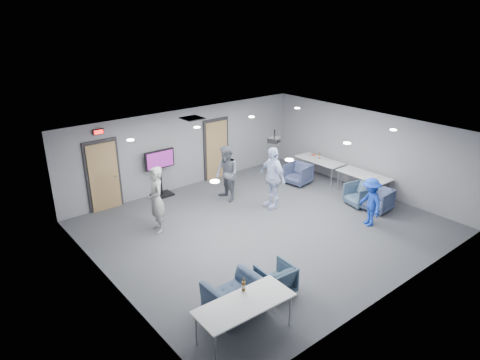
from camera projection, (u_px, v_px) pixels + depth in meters
floor at (265, 226)px, 12.15m from camera, size 9.00×9.00×0.00m
ceiling at (267, 134)px, 11.16m from camera, size 9.00×9.00×0.00m
wall_back at (187, 148)px, 14.54m from camera, size 9.00×0.02×2.70m
wall_front at (397, 238)px, 8.77m from camera, size 9.00×0.02×2.70m
wall_left at (109, 232)px, 9.02m from camera, size 0.02×8.00×2.70m
wall_right at (365, 151)px, 14.30m from camera, size 0.02×8.00×2.70m
door_left at (104, 176)px, 12.85m from camera, size 1.06×0.17×2.24m
door_right at (216, 150)px, 15.32m from camera, size 1.06×0.17×2.24m
exit_sign at (98, 132)px, 12.33m from camera, size 0.32×0.08×0.16m
hvac_diffuser at (192, 118)px, 12.89m from camera, size 0.60×0.60×0.03m
downlights at (267, 135)px, 11.17m from camera, size 6.18×3.78×0.02m
person_a at (156, 200)px, 11.57m from camera, size 0.61×0.77×1.87m
person_b at (227, 174)px, 13.52m from camera, size 0.77×0.94×1.80m
person_c at (272, 177)px, 13.04m from camera, size 0.56×1.16×1.93m
person_d at (370, 202)px, 11.98m from camera, size 0.86×1.05×1.42m
chair_right_a at (298, 174)px, 15.01m from camera, size 0.92×0.90×0.73m
chair_right_b at (360, 195)px, 13.35m from camera, size 0.91×0.89×0.70m
chair_right_c at (377, 200)px, 12.99m from camera, size 0.83×0.81×0.71m
chair_front_a at (275, 279)px, 9.20m from camera, size 0.75×0.77×0.66m
chair_front_b at (236, 298)px, 8.54m from camera, size 1.11×0.97×0.72m
table_right_a at (320, 161)px, 15.34m from camera, size 0.74×1.78×0.73m
table_right_b at (364, 176)px, 13.97m from camera, size 0.74×1.76×0.73m
table_front_left at (245, 304)px, 7.83m from camera, size 1.92×0.86×0.73m
bottle_front at (244, 286)px, 8.12m from camera, size 0.07×0.07×0.28m
bottle_right at (319, 156)px, 15.42m from camera, size 0.06×0.06×0.24m
snack_box at (313, 155)px, 15.79m from camera, size 0.17×0.12×0.04m
wrapper at (373, 177)px, 13.63m from camera, size 0.27×0.23×0.05m
tv_stand at (160, 170)px, 13.83m from camera, size 1.03×0.49×1.57m
projector at (274, 140)px, 11.73m from camera, size 0.41×0.38×0.36m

